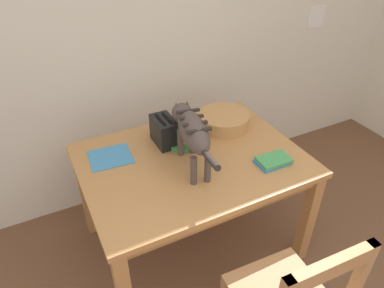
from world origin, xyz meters
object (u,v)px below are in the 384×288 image
at_px(wicker_basket, 223,120).
at_px(toaster, 164,131).
at_px(saucer_bowl, 183,142).
at_px(book_stack, 273,161).
at_px(dining_table, 192,169).
at_px(coffee_mug, 183,134).
at_px(magazine, 110,157).
at_px(cat, 192,130).

xyz_separation_m(wicker_basket, toaster, (-0.43, -0.01, 0.04)).
bearing_deg(toaster, saucer_bowl, -33.65).
bearing_deg(book_stack, wicker_basket, 95.21).
distance_m(saucer_bowl, book_stack, 0.56).
height_order(book_stack, toaster, toaster).
bearing_deg(toaster, dining_table, -70.21).
bearing_deg(coffee_mug, saucer_bowl, 180.00).
height_order(magazine, wicker_basket, wicker_basket).
bearing_deg(dining_table, wicker_basket, 33.18).
distance_m(saucer_bowl, toaster, 0.13).
height_order(saucer_bowl, book_stack, book_stack).
distance_m(dining_table, saucer_bowl, 0.19).
distance_m(cat, saucer_bowl, 0.30).
height_order(cat, toaster, cat).
xyz_separation_m(dining_table, book_stack, (0.39, -0.26, 0.10)).
relative_size(saucer_bowl, magazine, 0.83).
relative_size(cat, book_stack, 3.46).
relative_size(dining_table, saucer_bowl, 6.39).
relative_size(coffee_mug, toaster, 0.63).
xyz_separation_m(dining_table, saucer_bowl, (0.01, 0.16, 0.10)).
distance_m(saucer_bowl, coffee_mug, 0.06).
bearing_deg(coffee_mug, magazine, 171.74).
relative_size(dining_table, coffee_mug, 10.22).
relative_size(coffee_mug, book_stack, 0.64).
bearing_deg(cat, toaster, 112.52).
distance_m(magazine, toaster, 0.36).
xyz_separation_m(cat, magazine, (-0.40, 0.26, -0.22)).
bearing_deg(cat, saucer_bowl, 90.00).
relative_size(coffee_mug, wicker_basket, 0.37).
xyz_separation_m(coffee_mug, magazine, (-0.44, 0.06, -0.07)).
bearing_deg(saucer_bowl, dining_table, -94.95).
xyz_separation_m(coffee_mug, book_stack, (0.38, -0.41, -0.05)).
height_order(coffee_mug, magazine, coffee_mug).
bearing_deg(book_stack, saucer_bowl, 132.60).
height_order(dining_table, coffee_mug, coffee_mug).
bearing_deg(wicker_basket, dining_table, -146.82).
xyz_separation_m(cat, book_stack, (0.42, -0.21, -0.21)).
bearing_deg(toaster, book_stack, -45.13).
bearing_deg(book_stack, cat, 152.96).
height_order(book_stack, wicker_basket, wicker_basket).
xyz_separation_m(saucer_bowl, toaster, (-0.09, 0.06, 0.07)).
distance_m(cat, book_stack, 0.51).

